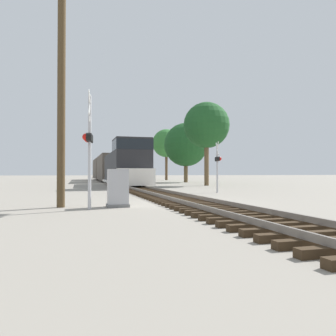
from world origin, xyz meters
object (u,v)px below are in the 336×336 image
object	(u,v)px
crossing_signal_near	(89,141)
tree_mid_background	(186,145)
freight_train	(110,168)
utility_pole	(61,84)
tree_deep_background	(166,143)
tree_far_right	(206,126)
relay_cabinet	(118,188)
crossing_signal_far	(218,161)

from	to	relation	value
crossing_signal_near	tree_mid_background	distance (m)	36.40
freight_train	utility_pole	world-z (taller)	utility_pole
freight_train	tree_deep_background	distance (m)	17.53
utility_pole	tree_far_right	xyz separation A→B (m)	(13.96, 19.43, 1.66)
tree_far_right	tree_deep_background	distance (m)	28.36
tree_mid_background	tree_deep_background	world-z (taller)	tree_deep_background
tree_mid_background	tree_deep_background	distance (m)	15.74
utility_pole	relay_cabinet	bearing A→B (deg)	-10.82
relay_cabinet	utility_pole	world-z (taller)	utility_pole
freight_train	crossing_signal_near	xyz separation A→B (m)	(-4.17, -36.92, 0.45)
tree_far_right	tree_mid_background	xyz separation A→B (m)	(1.87, 12.57, -0.98)
utility_pole	tree_deep_background	world-z (taller)	tree_deep_background
crossing_signal_far	tree_far_right	bearing A→B (deg)	-5.04
relay_cabinet	tree_deep_background	world-z (taller)	tree_deep_background
freight_train	crossing_signal_far	distance (m)	28.99
crossing_signal_far	tree_mid_background	xyz separation A→B (m)	(6.04, 24.81, 3.35)
tree_far_right	freight_train	bearing A→B (deg)	118.19
utility_pole	tree_far_right	bearing A→B (deg)	54.30
tree_deep_background	crossing_signal_near	bearing A→B (deg)	-108.28
crossing_signal_far	utility_pole	size ratio (longest dim) A/B	0.37
crossing_signal_far	tree_deep_background	xyz separation A→B (m)	(7.31, 40.42, 4.97)
crossing_signal_far	freight_train	bearing A→B (deg)	22.91
relay_cabinet	crossing_signal_near	bearing A→B (deg)	-148.49
crossing_signal_far	utility_pole	distance (m)	12.45
utility_pole	crossing_signal_far	bearing A→B (deg)	36.29
crossing_signal_near	tree_far_right	distance (m)	24.61
crossing_signal_far	tree_far_right	world-z (taller)	tree_far_right
relay_cabinet	tree_deep_background	distance (m)	50.70
crossing_signal_far	relay_cabinet	bearing A→B (deg)	148.58
freight_train	utility_pole	distance (m)	36.29
crossing_signal_far	tree_mid_background	bearing A→B (deg)	0.07
freight_train	tree_mid_background	distance (m)	11.83
crossing_signal_far	relay_cabinet	distance (m)	10.88
utility_pole	tree_mid_background	size ratio (longest dim) A/B	1.08
utility_pole	tree_deep_background	size ratio (longest dim) A/B	0.95
tree_deep_background	utility_pole	bearing A→B (deg)	-109.77
crossing_signal_near	crossing_signal_far	bearing A→B (deg)	139.90
crossing_signal_near	relay_cabinet	world-z (taller)	crossing_signal_near
crossing_signal_near	crossing_signal_far	xyz separation A→B (m)	(8.79, 8.30, -0.34)
freight_train	tree_far_right	xyz separation A→B (m)	(8.78, -16.38, 4.43)
freight_train	crossing_signal_far	xyz separation A→B (m)	(4.61, -28.62, 0.11)
tree_deep_background	freight_train	bearing A→B (deg)	-135.30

